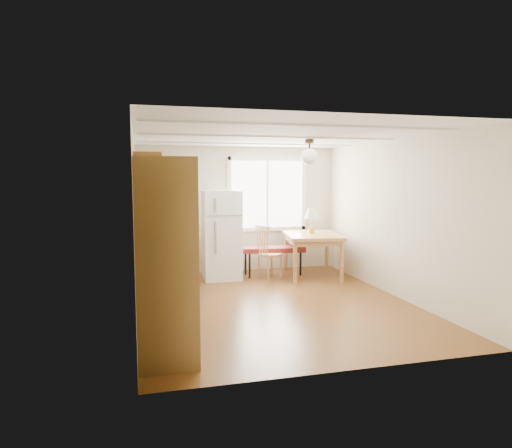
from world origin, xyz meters
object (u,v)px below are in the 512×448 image
object	(u,v)px
refrigerator	(221,235)
dining_table	(312,239)
bench	(273,250)
chair	(266,248)

from	to	relation	value
refrigerator	dining_table	distance (m)	1.73
dining_table	bench	bearing A→B (deg)	167.96
bench	chair	size ratio (longest dim) A/B	1.25
refrigerator	chair	distance (m)	0.87
refrigerator	bench	distance (m)	1.07
refrigerator	bench	xyz separation A→B (m)	(1.02, 0.03, -0.33)
dining_table	chair	xyz separation A→B (m)	(-0.92, 0.02, -0.15)
bench	dining_table	distance (m)	0.79
refrigerator	chair	world-z (taller)	refrigerator
refrigerator	bench	bearing A→B (deg)	3.58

